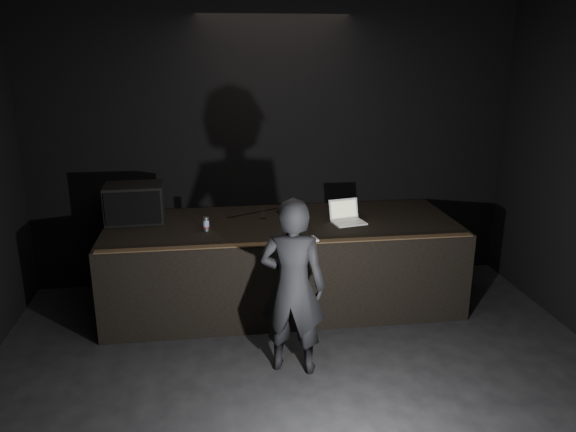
# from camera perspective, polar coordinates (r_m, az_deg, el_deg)

# --- Properties ---
(room_walls) EXTENTS (6.10, 7.10, 3.52)m
(room_walls) POSITION_cam_1_polar(r_m,az_deg,el_deg) (3.57, 4.94, 1.76)
(room_walls) COLOR black
(room_walls) RESTS_ON ground
(stage_riser) EXTENTS (4.00, 1.50, 1.00)m
(stage_riser) POSITION_cam_1_polar(r_m,az_deg,el_deg) (6.61, -0.58, -4.79)
(stage_riser) COLOR black
(stage_riser) RESTS_ON ground
(riser_lip) EXTENTS (3.92, 0.10, 0.01)m
(riser_lip) POSITION_cam_1_polar(r_m,az_deg,el_deg) (5.77, 0.30, -2.73)
(riser_lip) COLOR brown
(riser_lip) RESTS_ON stage_riser
(stage_monitor) EXTENTS (0.66, 0.49, 0.43)m
(stage_monitor) POSITION_cam_1_polar(r_m,az_deg,el_deg) (6.67, -15.32, 1.28)
(stage_monitor) COLOR black
(stage_monitor) RESTS_ON stage_riser
(cable) EXTENTS (0.78, 0.39, 0.02)m
(cable) POSITION_cam_1_polar(r_m,az_deg,el_deg) (6.84, -2.94, 0.47)
(cable) COLOR black
(cable) RESTS_ON stage_riser
(laptop) EXTENTS (0.41, 0.38, 0.24)m
(laptop) POSITION_cam_1_polar(r_m,az_deg,el_deg) (6.48, 5.97, -0.04)
(laptop) COLOR silver
(laptop) RESTS_ON stage_riser
(beer_can) EXTENTS (0.07, 0.07, 0.16)m
(beer_can) POSITION_cam_1_polar(r_m,az_deg,el_deg) (6.20, -8.32, -0.79)
(beer_can) COLOR silver
(beer_can) RESTS_ON stage_riser
(plastic_cup) EXTENTS (0.08, 0.08, 0.10)m
(plastic_cup) POSITION_cam_1_polar(r_m,az_deg,el_deg) (6.58, -2.59, 0.17)
(plastic_cup) COLOR white
(plastic_cup) RESTS_ON stage_riser
(wii_remote) EXTENTS (0.07, 0.16, 0.03)m
(wii_remote) POSITION_cam_1_polar(r_m,az_deg,el_deg) (5.86, 2.73, -2.35)
(wii_remote) COLOR white
(wii_remote) RESTS_ON stage_riser
(person) EXTENTS (0.71, 0.57, 1.69)m
(person) POSITION_cam_1_polar(r_m,az_deg,el_deg) (5.15, 0.46, -7.19)
(person) COLOR black
(person) RESTS_ON ground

